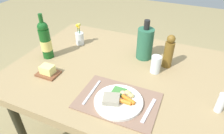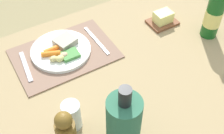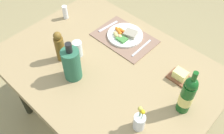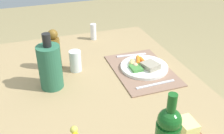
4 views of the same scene
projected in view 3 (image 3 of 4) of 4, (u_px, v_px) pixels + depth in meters
The scene contains 13 objects.
ground_plane at pixel (109, 122), 2.13m from camera, with size 8.00×8.00×0.00m, color #9B8B5C.
dining_table at pixel (108, 72), 1.62m from camera, with size 1.37×1.01×0.73m.
placemat at pixel (125, 38), 1.74m from camera, with size 0.42×0.29×0.01m, color #896753.
dinner_plate at pixel (125, 35), 1.74m from camera, with size 0.25×0.25×0.04m.
fork at pixel (142, 48), 1.67m from camera, with size 0.01×0.20×0.01m, color silver.
knife at pixel (108, 26), 1.82m from camera, with size 0.02×0.17×0.01m, color silver.
wine_bottle at pixel (187, 95), 1.28m from camera, with size 0.07×0.07×0.31m.
water_tumbler at pixel (78, 50), 1.60m from camera, with size 0.06×0.06×0.11m.
pepper_mill at pixel (60, 47), 1.54m from camera, with size 0.06×0.06×0.22m.
flower_vase at pixel (139, 121), 1.26m from camera, with size 0.06×0.06×0.17m.
butter_dish at pixel (180, 76), 1.49m from camera, with size 0.13×0.10×0.06m.
cooler_bottle at pixel (72, 64), 1.44m from camera, with size 0.11×0.11×0.27m.
salt_shaker at pixel (65, 12), 1.85m from camera, with size 0.04×0.04×0.11m, color white.
Camera 3 is at (-0.73, 0.74, 1.92)m, focal length 39.92 mm.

